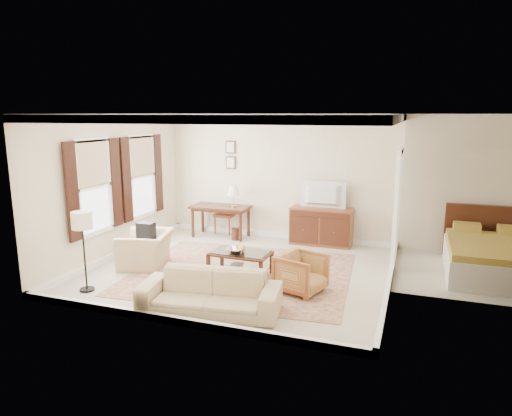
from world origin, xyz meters
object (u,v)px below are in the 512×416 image
Objects in this scene: writing_desk at (221,210)px; coffee_table at (240,257)px; striped_armchair at (301,271)px; tv at (322,186)px; sofa at (210,286)px; sideboard at (321,226)px; club_armchair at (146,243)px.

writing_desk is 1.26× the size of coffee_table.
writing_desk is 1.92× the size of striped_armchair.
coffee_table is 1.52× the size of striped_armchair.
writing_desk is at bearing 3.16° from tv.
sofa is (0.15, -1.62, 0.06)m from coffee_table.
sideboard is 2.69m from coffee_table.
club_armchair reaches higher than sofa.
tv is at bearing 70.11° from sofa.
club_armchair is 0.49× the size of sofa.
club_armchair is (-2.90, -2.60, 0.02)m from sideboard.
striped_armchair is (2.67, -2.76, -0.29)m from writing_desk.
coffee_table is 1.07× the size of club_armchair.
club_armchair is at bearing 135.24° from sofa.
writing_desk is 3.85m from striped_armchair.
tv is 1.35× the size of striped_armchair.
sofa is (-1.09, -1.21, 0.04)m from striped_armchair.
sideboard is 1.90× the size of striped_armchair.
writing_desk is 2.50m from tv.
writing_desk is 0.67× the size of sofa.
sideboard is at bearing -90.00° from tv.
sideboard reaches higher than writing_desk.
sofa reaches higher than writing_desk.
striped_armchair is 3.18m from club_armchair.
tv is (0.00, -0.02, 0.91)m from sideboard.
tv is at bearing 68.63° from coffee_table.
writing_desk is 4.28m from sofa.
striped_armchair reaches higher than coffee_table.
tv reaches higher than sofa.
writing_desk is 1.42× the size of tv.
sideboard reaches higher than sofa.
coffee_table is (-0.97, -2.51, -0.07)m from sideboard.
tv is 0.89× the size of coffee_table.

